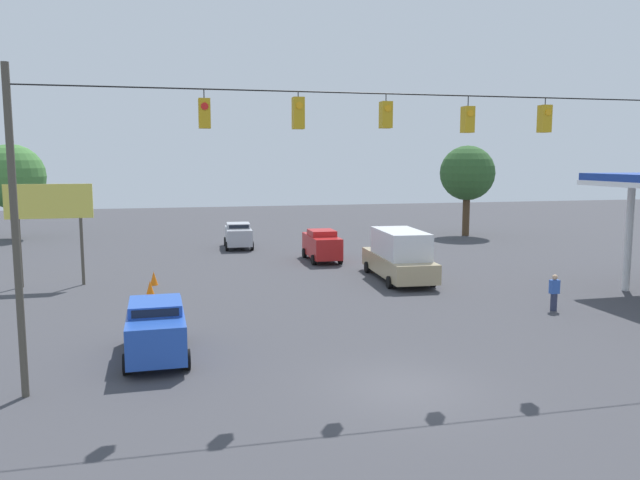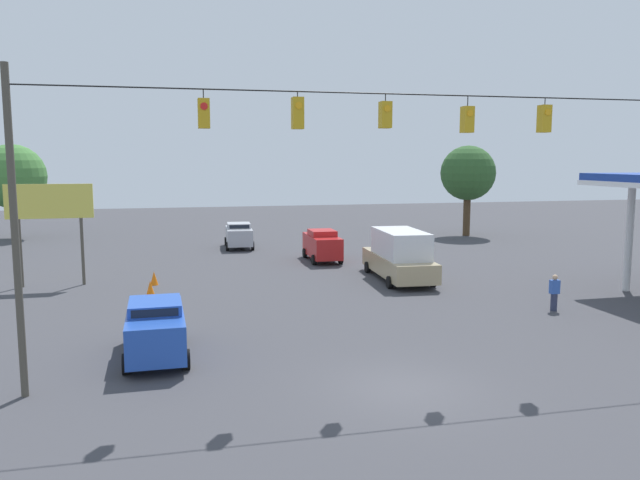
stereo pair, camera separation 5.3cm
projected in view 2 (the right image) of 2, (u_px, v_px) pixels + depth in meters
name	position (u px, v px, depth m)	size (l,w,h in m)	color
ground_plane	(404.00, 389.00, 17.74)	(140.00, 140.00, 0.00)	#3D3D42
overhead_signal_span	(384.00, 179.00, 18.82)	(20.94, 0.38, 8.98)	#4C473D
sedan_red_oncoming_deep	(322.00, 245.00, 39.90)	(1.96, 4.38, 2.00)	red
box_truck_tan_oncoming_far	(399.00, 255.00, 33.56)	(2.80, 7.06, 2.72)	tan
sedan_blue_parked_shoulder	(156.00, 328.00, 20.46)	(2.09, 4.57, 1.91)	#234CB2
sedan_silver_withflow_deep	(239.00, 235.00, 45.78)	(2.17, 4.30, 1.84)	#A8AAB2
traffic_cone_nearest	(141.00, 353.00, 19.84)	(0.42, 0.42, 0.72)	orange
traffic_cone_second	(141.00, 332.00, 22.33)	(0.42, 0.42, 0.72)	orange
traffic_cone_third	(148.00, 314.00, 24.94)	(0.42, 0.42, 0.72)	orange
traffic_cone_fourth	(153.00, 301.00, 27.17)	(0.42, 0.42, 0.72)	orange
traffic_cone_fifth	(150.00, 288.00, 29.84)	(0.42, 0.42, 0.72)	orange
traffic_cone_farthest	(154.00, 278.00, 32.33)	(0.42, 0.42, 0.72)	orange
roadside_billboard	(50.00, 210.00, 31.66)	(4.24, 0.16, 5.25)	#4C473D
pedestrian	(554.00, 293.00, 26.80)	(0.40, 0.28, 1.58)	#2D334C
tree_horizon_left	(468.00, 174.00, 52.61)	(4.61, 4.61, 7.64)	#4C3823
tree_horizon_right	(13.00, 177.00, 50.55)	(5.23, 5.23, 7.71)	#4C3823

